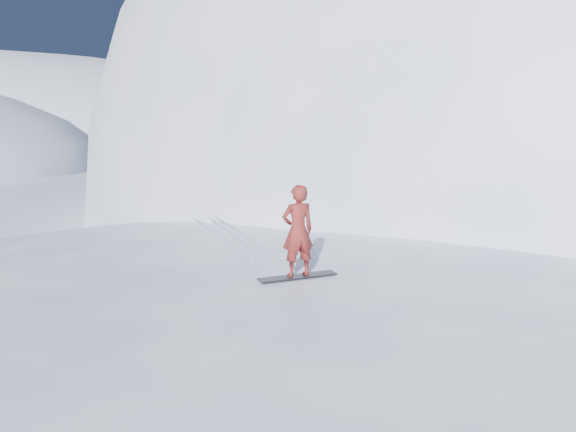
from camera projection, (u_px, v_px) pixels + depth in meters
name	position (u px, v px, depth m)	size (l,w,h in m)	color
ground	(315.00, 415.00, 10.75)	(400.00, 400.00, 0.00)	white
near_ridge	(325.00, 349.00, 13.84)	(36.00, 28.00, 4.80)	white
summit_peak	(525.00, 198.00, 40.13)	(60.00, 56.00, 56.00)	white
peak_shoulder	(400.00, 218.00, 32.01)	(28.00, 24.00, 18.00)	white
wind_bumps	(268.00, 369.00, 12.69)	(16.00, 14.40, 1.00)	white
snowboard	(298.00, 276.00, 11.48)	(1.67, 0.31, 0.03)	black
snowboarder	(298.00, 231.00, 11.32)	(0.69, 0.45, 1.88)	maroon
board_tracks	(231.00, 234.00, 15.72)	(1.92, 5.94, 0.04)	silver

